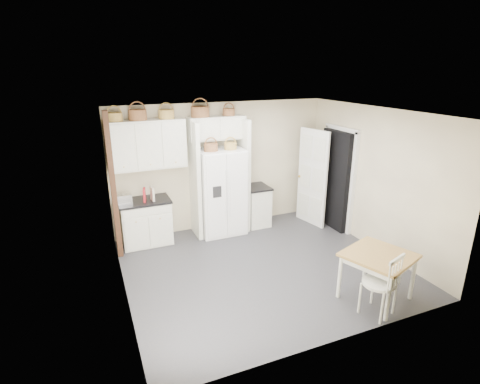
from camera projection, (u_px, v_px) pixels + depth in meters
name	position (u px, v px, depth m)	size (l,w,h in m)	color
floor	(263.00, 267.00, 6.41)	(4.50, 4.50, 0.00)	#3C3C3D
ceiling	(266.00, 113.00, 5.59)	(4.50, 4.50, 0.00)	white
wall_back	(221.00, 166.00, 7.75)	(4.50, 4.50, 0.00)	tan
wall_left	(118.00, 216.00, 5.18)	(4.00, 4.00, 0.00)	tan
wall_right	(375.00, 180.00, 6.82)	(4.00, 4.00, 0.00)	tan
refrigerator	(221.00, 192.00, 7.53)	(0.90, 0.72, 1.74)	white
base_cab_left	(146.00, 223.00, 7.16)	(0.91, 0.57, 0.84)	silver
base_cab_right	(256.00, 206.00, 8.02)	(0.47, 0.56, 0.83)	silver
dining_table	(376.00, 276.00, 5.45)	(0.86, 0.86, 0.72)	#A87F39
windsor_chair	(379.00, 282.00, 5.05)	(0.48, 0.43, 0.98)	silver
counter_left	(144.00, 201.00, 7.02)	(0.95, 0.61, 0.04)	black
counter_right	(257.00, 187.00, 7.88)	(0.51, 0.60, 0.04)	black
toaster	(124.00, 199.00, 6.79)	(0.26, 0.15, 0.18)	silver
cookbook_red	(144.00, 195.00, 6.90)	(0.04, 0.17, 0.25)	#B01B23
cookbook_cream	(152.00, 194.00, 6.96)	(0.04, 0.17, 0.26)	beige
basket_upper_a	(115.00, 117.00, 6.50)	(0.27, 0.27, 0.15)	olive
basket_upper_b	(138.00, 115.00, 6.64)	(0.32, 0.32, 0.19)	#593319
basket_upper_c	(166.00, 114.00, 6.83)	(0.28, 0.28, 0.16)	olive
basket_bridge_a	(200.00, 112.00, 7.06)	(0.35, 0.35, 0.20)	#593319
basket_bridge_b	(229.00, 112.00, 7.28)	(0.24, 0.24, 0.14)	#593319
basket_fridge_a	(211.00, 147.00, 7.07)	(0.26, 0.26, 0.14)	#593319
basket_fridge_b	(230.00, 146.00, 7.22)	(0.24, 0.24, 0.13)	olive
upper_cabinet	(147.00, 145.00, 6.86)	(1.40, 0.34, 0.90)	silver
bridge_cabinet	(217.00, 128.00, 7.28)	(1.12, 0.34, 0.45)	silver
fridge_panel_left	(195.00, 180.00, 7.29)	(0.08, 0.60, 2.30)	silver
fridge_panel_right	(243.00, 175.00, 7.67)	(0.08, 0.60, 2.30)	silver
trim_post	(113.00, 188.00, 6.38)	(0.09, 0.09, 2.60)	#401F13
doorway_void	(336.00, 180.00, 7.75)	(0.18, 0.85, 2.05)	black
door_slab	(312.00, 178.00, 7.91)	(0.80, 0.04, 2.05)	white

